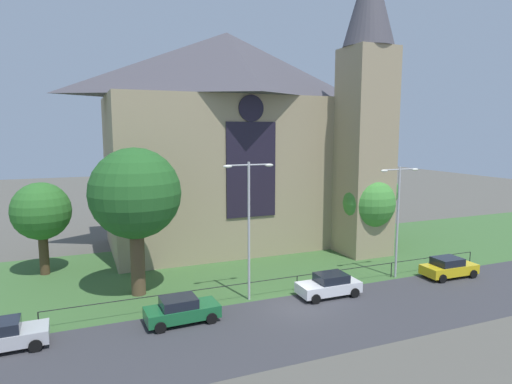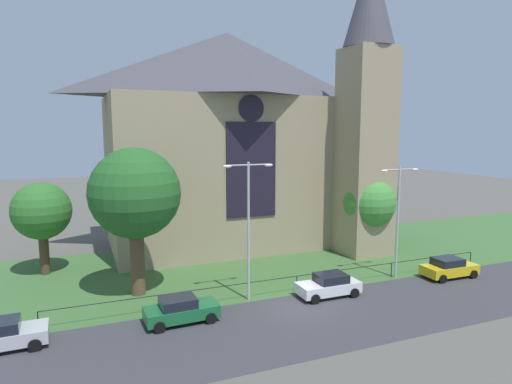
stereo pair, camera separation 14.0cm
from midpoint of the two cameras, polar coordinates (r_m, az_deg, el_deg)
ground at (r=37.32m, az=-2.05°, el=-9.20°), size 160.00×160.00×0.00m
road_asphalt at (r=27.08m, az=7.17°, el=-16.05°), size 120.00×8.00×0.01m
grass_verge at (r=35.54m, az=-0.91°, el=-10.08°), size 120.00×20.00×0.01m
church_building at (r=42.41m, az=-2.49°, el=6.95°), size 23.20×16.20×26.00m
iron_railing at (r=31.00m, az=5.19°, el=-10.95°), size 32.07×0.07×1.13m
tree_left_near at (r=30.09m, az=-15.42°, el=-0.31°), size 6.00×6.00×9.91m
tree_right_near at (r=40.08m, az=14.22°, el=-1.39°), size 4.59×4.59×7.01m
tree_right_far at (r=46.53m, az=14.52°, el=0.16°), size 5.35×5.35×7.60m
tree_left_far at (r=37.28m, az=-26.03°, el=-2.31°), size 4.37×4.37×7.13m
streetlamp_near at (r=28.26m, az=-1.07°, el=-2.90°), size 3.37×0.26×9.04m
streetlamp_far at (r=34.40m, az=17.73°, el=-1.95°), size 3.37×0.26×8.36m
parked_car_silver at (r=26.70m, az=-30.01°, el=-15.73°), size 4.24×2.10×1.51m
parked_car_green at (r=26.71m, az=-9.74°, el=-14.73°), size 4.26×2.14×1.51m
parked_car_white at (r=30.59m, az=9.26°, el=-11.74°), size 4.22×2.05×1.51m
parked_car_yellow at (r=36.83m, az=23.45°, el=-8.89°), size 4.24×2.10×1.51m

